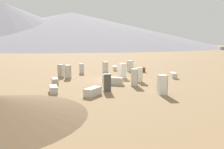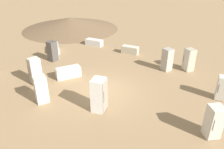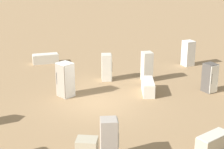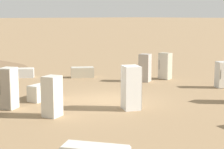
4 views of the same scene
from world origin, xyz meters
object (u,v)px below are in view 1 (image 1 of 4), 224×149
(discarded_fridge_1, at_px, (61,71))
(discarded_fridge_10, at_px, (122,71))
(discarded_fridge_13, at_px, (134,77))
(discarded_fridge_3, at_px, (105,67))
(discarded_fridge_11, at_px, (53,89))
(discarded_fridge_5, at_px, (68,72))
(discarded_fridge_14, at_px, (115,68))
(discarded_fridge_15, at_px, (82,69))
(rusty_barrel, at_px, (144,70))
(discarded_fridge_9, at_px, (139,75))
(discarded_fridge_0, at_px, (93,92))
(discarded_fridge_2, at_px, (130,66))
(discarded_fridge_12, at_px, (55,81))
(discarded_fridge_7, at_px, (115,81))
(discarded_fridge_8, at_px, (173,75))
(discarded_fridge_4, at_px, (107,83))
(discarded_fridge_6, at_px, (162,85))

(discarded_fridge_1, height_order, discarded_fridge_10, discarded_fridge_10)
(discarded_fridge_13, bearing_deg, discarded_fridge_3, -158.26)
(discarded_fridge_3, bearing_deg, discarded_fridge_11, -71.24)
(discarded_fridge_5, xyz_separation_m, discarded_fridge_14, (-10.38, -0.00, -0.50))
(discarded_fridge_15, xyz_separation_m, rusty_barrel, (-6.94, 6.81, -0.37))
(discarded_fridge_9, distance_m, discarded_fridge_15, 10.69)
(discarded_fridge_1, height_order, discarded_fridge_15, discarded_fridge_1)
(discarded_fridge_0, relative_size, discarded_fridge_2, 1.08)
(discarded_fridge_0, height_order, discarded_fridge_9, discarded_fridge_9)
(discarded_fridge_15, bearing_deg, discarded_fridge_14, 103.82)
(discarded_fridge_5, height_order, discarded_fridge_10, discarded_fridge_10)
(discarded_fridge_12, xyz_separation_m, discarded_fridge_14, (-14.15, -2.06, 0.01))
(discarded_fridge_3, height_order, discarded_fridge_9, discarded_fridge_9)
(discarded_fridge_1, height_order, discarded_fridge_3, discarded_fridge_1)
(discarded_fridge_2, xyz_separation_m, discarded_fridge_5, (10.71, -2.84, -0.03))
(discarded_fridge_7, height_order, discarded_fridge_9, discarded_fridge_9)
(discarded_fridge_7, distance_m, discarded_fridge_13, 2.28)
(discarded_fridge_8, distance_m, discarded_fridge_10, 6.79)
(discarded_fridge_5, bearing_deg, discarded_fridge_11, 104.37)
(discarded_fridge_4, distance_m, discarded_fridge_13, 3.95)
(discarded_fridge_6, relative_size, discarded_fridge_13, 0.96)
(discarded_fridge_2, distance_m, discarded_fridge_11, 17.35)
(discarded_fridge_2, bearing_deg, discarded_fridge_7, 130.80)
(discarded_fridge_5, xyz_separation_m, discarded_fridge_11, (6.47, 5.17, -0.55))
(discarded_fridge_4, height_order, discarded_fridge_8, discarded_fridge_4)
(discarded_fridge_11, height_order, rusty_barrel, rusty_barrel)
(discarded_fridge_14, bearing_deg, discarded_fridge_12, -120.37)
(discarded_fridge_0, xyz_separation_m, discarded_fridge_2, (-15.89, -6.06, 0.55))
(discarded_fridge_0, xyz_separation_m, discarded_fridge_5, (-5.17, -8.91, 0.52))
(discarded_fridge_0, xyz_separation_m, discarded_fridge_4, (-2.12, -0.08, 0.49))
(discarded_fridge_15, bearing_deg, discarded_fridge_11, -26.72)
(discarded_fridge_3, height_order, discarded_fridge_12, discarded_fridge_3)
(discarded_fridge_6, bearing_deg, discarded_fridge_3, -165.76)
(discarded_fridge_6, distance_m, rusty_barrel, 15.15)
(discarded_fridge_2, height_order, discarded_fridge_11, discarded_fridge_2)
(discarded_fridge_2, height_order, discarded_fridge_12, discarded_fridge_2)
(discarded_fridge_0, bearing_deg, discarded_fridge_1, -35.14)
(discarded_fridge_2, xyz_separation_m, discarded_fridge_14, (0.33, -2.85, -0.53))
(discarded_fridge_14, bearing_deg, discarded_fridge_11, -111.58)
(discarded_fridge_5, height_order, discarded_fridge_9, discarded_fridge_5)
(discarded_fridge_8, distance_m, rusty_barrel, 6.45)
(discarded_fridge_4, bearing_deg, discarded_fridge_11, 84.22)
(rusty_barrel, bearing_deg, discarded_fridge_13, 23.60)
(discarded_fridge_1, relative_size, discarded_fridge_13, 0.93)
(discarded_fridge_5, relative_size, discarded_fridge_8, 0.92)
(discarded_fridge_3, height_order, discarded_fridge_4, discarded_fridge_4)
(discarded_fridge_7, xyz_separation_m, discarded_fridge_9, (-2.99, 1.40, 0.45))
(discarded_fridge_6, distance_m, discarded_fridge_12, 11.90)
(discarded_fridge_7, bearing_deg, discarded_fridge_13, -92.93)
(discarded_fridge_1, bearing_deg, discarded_fridge_0, 50.35)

